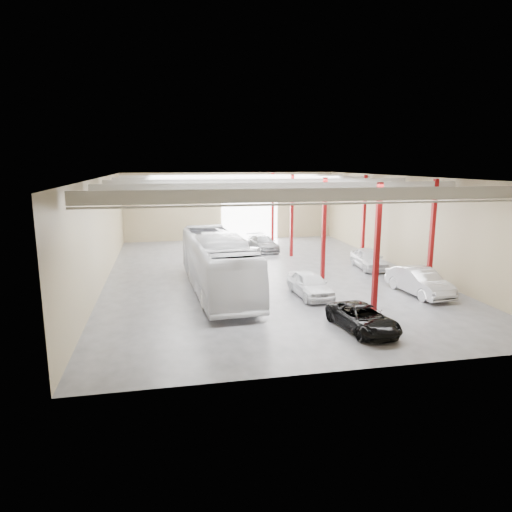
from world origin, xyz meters
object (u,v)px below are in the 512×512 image
object	(u,v)px
car_right_near	(419,281)
car_right_far	(369,259)
car_row_a	(310,284)
coach_bus	(217,263)
car_row_b	(246,260)
black_sedan	(363,318)
car_row_c	(263,243)

from	to	relation	value
car_right_near	car_right_far	bearing A→B (deg)	84.73
car_row_a	coach_bus	bearing A→B (deg)	153.48
car_row_a	car_row_b	size ratio (longest dim) A/B	0.90
black_sedan	car_right_near	world-z (taller)	car_right_near
coach_bus	car_right_near	xyz separation A→B (m)	(12.05, -3.21, -0.99)
coach_bus	car_row_c	size ratio (longest dim) A/B	2.72
car_row_a	car_row_b	bearing A→B (deg)	105.52
coach_bus	car_row_c	distance (m)	14.01
black_sedan	car_row_b	world-z (taller)	car_row_b
coach_bus	car_right_far	xyz separation A→B (m)	(12.08, 3.95, -1.04)
car_row_a	car_row_c	world-z (taller)	car_row_a
black_sedan	car_right_far	world-z (taller)	car_right_far
car_right_near	car_right_far	xyz separation A→B (m)	(0.03, 7.17, -0.05)
black_sedan	car_row_a	size ratio (longest dim) A/B	0.99
car_row_c	car_right_far	distance (m)	10.86
coach_bus	black_sedan	world-z (taller)	coach_bus
car_row_a	car_right_near	distance (m)	6.78
coach_bus	car_row_c	xyz separation A→B (m)	(5.71, 12.75, -1.12)
black_sedan	car_right_near	size ratio (longest dim) A/B	0.89
car_row_a	black_sedan	bearing A→B (deg)	-87.00
coach_bus	car_right_far	bearing A→B (deg)	15.13
coach_bus	black_sedan	distance (m)	10.31
car_row_a	car_right_far	size ratio (longest dim) A/B	0.99
black_sedan	car_right_far	size ratio (longest dim) A/B	0.98
coach_bus	car_right_near	size ratio (longest dim) A/B	2.60
car_row_c	car_right_far	bearing A→B (deg)	-61.79
coach_bus	car_right_near	bearing A→B (deg)	-17.93
coach_bus	car_row_a	size ratio (longest dim) A/B	2.92
black_sedan	car_right_far	bearing A→B (deg)	56.05
black_sedan	car_row_b	size ratio (longest dim) A/B	0.89
car_right_near	car_row_a	bearing A→B (deg)	166.83
car_row_b	car_right_far	xyz separation A→B (m)	(9.35, -1.29, -0.05)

